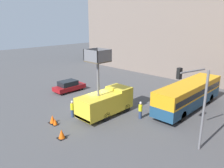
% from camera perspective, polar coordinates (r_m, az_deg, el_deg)
% --- Properties ---
extents(ground_plane, '(120.00, 120.00, 0.00)m').
position_cam_1_polar(ground_plane, '(23.57, -4.69, -7.17)').
color(ground_plane, '#4C4C4F').
extents(building_backdrop_far, '(44.00, 10.00, 18.40)m').
position_cam_1_polar(building_backdrop_far, '(40.58, 21.09, 14.98)').
color(building_backdrop_far, gray).
rests_on(building_backdrop_far, ground_plane).
extents(utility_truck, '(2.40, 6.02, 6.83)m').
position_cam_1_polar(utility_truck, '(22.14, -1.72, -4.41)').
color(utility_truck, yellow).
rests_on(utility_truck, ground_plane).
extents(city_bus, '(2.53, 11.12, 2.94)m').
position_cam_1_polar(city_bus, '(25.10, 19.50, -2.34)').
color(city_bus, navy).
rests_on(city_bus, ground_plane).
extents(traffic_light_pole, '(2.74, 2.48, 6.10)m').
position_cam_1_polar(traffic_light_pole, '(17.25, 20.79, -2.66)').
color(traffic_light_pole, slate).
rests_on(traffic_light_pole, ground_plane).
extents(road_worker_near_truck, '(0.38, 0.38, 1.74)m').
position_cam_1_polar(road_worker_near_truck, '(22.26, -10.30, -6.43)').
color(road_worker_near_truck, navy).
rests_on(road_worker_near_truck, ground_plane).
extents(road_worker_directing, '(0.38, 0.38, 1.76)m').
position_cam_1_polar(road_worker_directing, '(21.77, 7.41, -6.80)').
color(road_worker_directing, navy).
rests_on(road_worker_directing, ground_plane).
extents(traffic_cone_near_truck, '(0.53, 0.53, 0.60)m').
position_cam_1_polar(traffic_cone_near_truck, '(21.22, -14.62, -9.61)').
color(traffic_cone_near_truck, black).
rests_on(traffic_cone_near_truck, ground_plane).
extents(traffic_cone_mid_road, '(0.69, 0.69, 0.79)m').
position_cam_1_polar(traffic_cone_mid_road, '(21.64, -15.28, -8.86)').
color(traffic_cone_mid_road, black).
rests_on(traffic_cone_mid_road, ground_plane).
extents(traffic_cone_far_side, '(0.69, 0.69, 0.79)m').
position_cam_1_polar(traffic_cone_far_side, '(18.84, -13.02, -12.62)').
color(traffic_cone_far_side, black).
rests_on(traffic_cone_far_side, ground_plane).
extents(parked_car_curbside, '(1.89, 4.31, 1.52)m').
position_cam_1_polar(parked_car_curbside, '(30.38, -11.19, -0.50)').
color(parked_car_curbside, maroon).
rests_on(parked_car_curbside, ground_plane).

